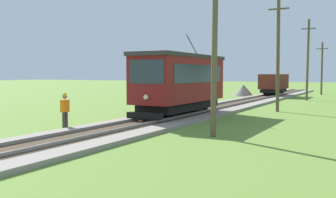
{
  "coord_description": "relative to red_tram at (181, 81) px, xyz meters",
  "views": [
    {
      "loc": [
        10.38,
        -3.2,
        2.64
      ],
      "look_at": [
        0.18,
        15.86,
        1.24
      ],
      "focal_mm": 41.28,
      "sensor_mm": 36.0,
      "label": 1
    }
  ],
  "objects": [
    {
      "name": "utility_pole_far",
      "position": [
        4.41,
        19.92,
        1.98
      ],
      "size": [
        1.4,
        0.65,
        8.15
      ],
      "color": "brown",
      "rests_on": "ground"
    },
    {
      "name": "freight_car",
      "position": [
        -0.0,
        24.67,
        -0.64
      ],
      "size": [
        2.4,
        5.2,
        2.31
      ],
      "color": "maroon",
      "rests_on": "rail_right"
    },
    {
      "name": "track_worker",
      "position": [
        -2.44,
        -7.36,
        -1.21
      ],
      "size": [
        0.25,
        0.39,
        1.78
      ],
      "rotation": [
        0.0,
        0.0,
        -0.02
      ],
      "color": "#38332D",
      "rests_on": "ground"
    },
    {
      "name": "utility_pole_distant",
      "position": [
        4.41,
        31.86,
        1.24
      ],
      "size": [
        1.4,
        0.31,
        6.68
      ],
      "color": "brown",
      "rests_on": "ground"
    },
    {
      "name": "utility_pole_near_tram",
      "position": [
        4.41,
        -5.73,
        1.42
      ],
      "size": [
        1.4,
        0.42,
        7.04
      ],
      "color": "brown",
      "rests_on": "ground"
    },
    {
      "name": "utility_pole_mid",
      "position": [
        4.41,
        6.36,
        1.96
      ],
      "size": [
        1.4,
        0.46,
        8.11
      ],
      "color": "brown",
      "rests_on": "ground"
    },
    {
      "name": "gravel_pile",
      "position": [
        -3.6,
        24.43,
        -1.49
      ],
      "size": [
        2.5,
        2.5,
        1.4
      ],
      "primitive_type": "cone",
      "color": "gray",
      "rests_on": "ground"
    },
    {
      "name": "red_tram",
      "position": [
        0.0,
        0.0,
        0.0
      ],
      "size": [
        2.6,
        8.54,
        4.79
      ],
      "color": "maroon",
      "rests_on": "rail_right"
    }
  ]
}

